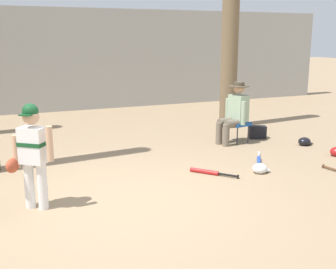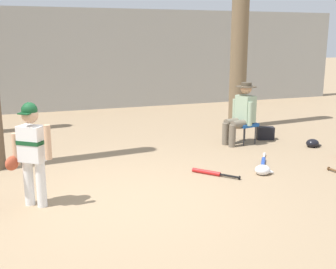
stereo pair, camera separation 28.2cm
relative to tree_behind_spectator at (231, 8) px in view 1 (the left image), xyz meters
The scene contains 11 objects.
ground_plane 5.66m from the tree_behind_spectator, 135.02° to the right, with size 60.00×60.00×0.00m, color #937A5B.
concrete_back_wall 5.32m from the tree_behind_spectator, 133.03° to the left, with size 18.00×0.36×2.84m, color #9E9E99.
tree_behind_spectator is the anchor object (origin of this frame).
young_ballplayer 6.01m from the tree_behind_spectator, 144.88° to the right, with size 0.59×0.41×1.31m.
folding_stool 2.76m from the tree_behind_spectator, 113.02° to the right, with size 0.48×0.48×0.41m.
seated_spectator 2.56m from the tree_behind_spectator, 115.99° to the right, with size 0.68×0.54×1.20m.
handbag_beside_stool 2.84m from the tree_behind_spectator, 91.04° to the right, with size 0.34×0.18×0.26m, color black.
bat_blue_youth 3.90m from the tree_behind_spectator, 109.95° to the right, with size 0.48×0.65×0.07m.
bat_red_barrel 4.46m from the tree_behind_spectator, 125.29° to the right, with size 0.55×0.63×0.07m.
batting_helmet_white 4.33m from the tree_behind_spectator, 112.28° to the right, with size 0.28×0.22×0.16m.
batting_helmet_black 3.38m from the tree_behind_spectator, 76.87° to the right, with size 0.29×0.22×0.17m.
Camera 1 is at (-1.50, -4.84, 2.06)m, focal length 44.92 mm.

